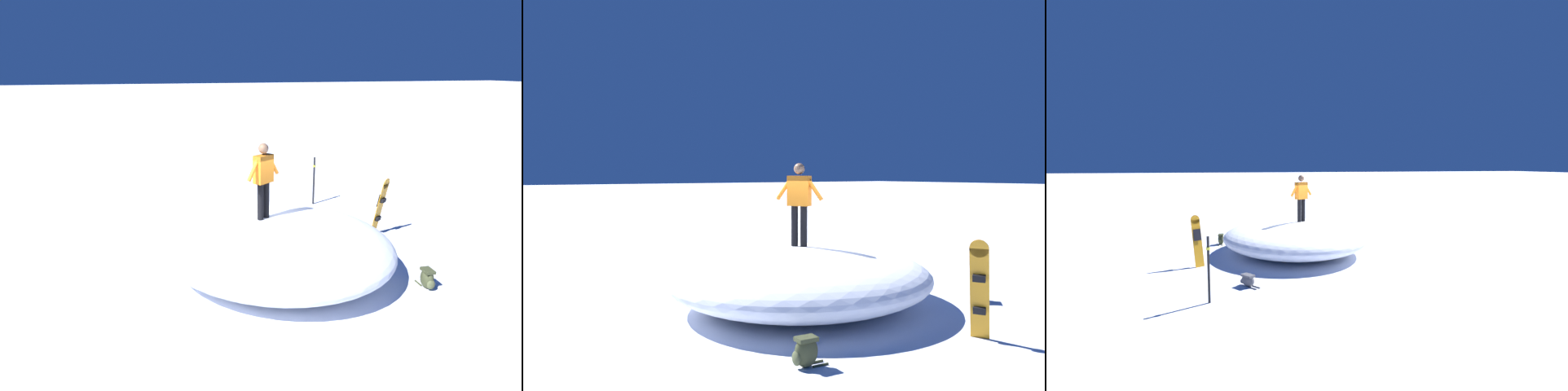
% 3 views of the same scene
% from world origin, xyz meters
% --- Properties ---
extents(ground, '(240.00, 240.00, 0.00)m').
position_xyz_m(ground, '(0.00, 0.00, 0.00)').
color(ground, white).
extents(snow_mound, '(6.82, 7.05, 1.16)m').
position_xyz_m(snow_mound, '(-0.08, 0.56, 0.58)').
color(snow_mound, white).
rests_on(snow_mound, ground).
extents(snowboarder_standing, '(0.91, 0.63, 1.70)m').
position_xyz_m(snowboarder_standing, '(0.16, 0.45, 2.14)').
color(snowboarder_standing, black).
rests_on(snowboarder_standing, snow_mound).
extents(snowboard_primary_upright, '(0.42, 0.44, 1.63)m').
position_xyz_m(snowboard_primary_upright, '(-3.41, -0.48, 0.84)').
color(snowboard_primary_upright, orange).
rests_on(snowboard_primary_upright, ground).
extents(backpack_near, '(0.27, 0.53, 0.43)m').
position_xyz_m(backpack_near, '(-2.77, 2.46, 0.22)').
color(backpack_near, '#383D23').
rests_on(backpack_near, ground).
extents(backpack_far, '(0.54, 0.60, 0.32)m').
position_xyz_m(backpack_far, '(-1.92, -2.70, 0.16)').
color(backpack_far, '#4C4C51').
rests_on(backpack_far, ground).
extents(trail_marker_pole, '(0.10, 0.10, 1.59)m').
position_xyz_m(trail_marker_pole, '(-2.85, -3.66, 0.84)').
color(trail_marker_pole, black).
rests_on(trail_marker_pole, ground).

